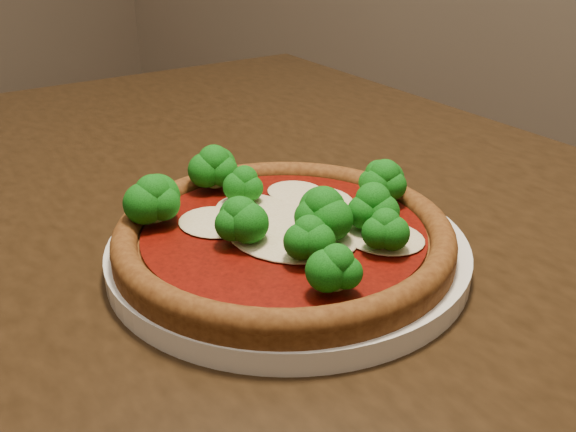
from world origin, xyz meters
The scene contains 3 objects.
dining_table centered at (0.17, 0.20, 0.66)m, with size 1.51×1.22×0.75m.
plate centered at (0.16, 0.15, 0.76)m, with size 0.29×0.29×0.02m, color white.
pizza centered at (0.17, 0.15, 0.79)m, with size 0.27×0.27×0.06m.
Camera 1 is at (0.42, -0.22, 1.01)m, focal length 40.00 mm.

